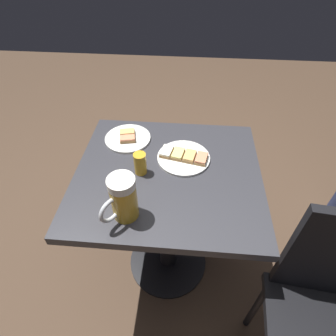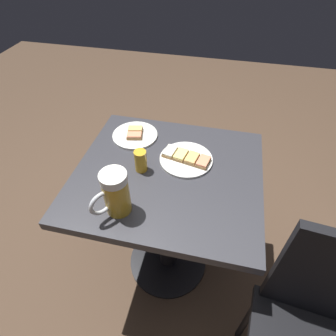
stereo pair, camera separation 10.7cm
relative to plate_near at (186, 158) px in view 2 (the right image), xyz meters
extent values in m
plane|color=#4C3828|center=(-0.08, 0.06, -0.76)|extent=(6.00, 6.00, 0.00)
cylinder|color=black|center=(-0.08, 0.06, -0.75)|extent=(0.44, 0.44, 0.01)
cylinder|color=black|center=(-0.08, 0.06, -0.38)|extent=(0.09, 0.09, 0.71)
cube|color=#333338|center=(-0.08, 0.06, -0.03)|extent=(0.67, 0.74, 0.04)
cylinder|color=white|center=(0.00, 0.00, -0.01)|extent=(0.22, 0.22, 0.01)
cube|color=#9E7547|center=(0.02, 0.07, 0.01)|extent=(0.08, 0.06, 0.01)
cube|color=white|center=(0.02, 0.07, 0.02)|extent=(0.08, 0.06, 0.01)
cube|color=#9E7547|center=(0.01, 0.02, 0.01)|extent=(0.08, 0.06, 0.01)
cube|color=#EFE07A|center=(0.01, 0.02, 0.02)|extent=(0.08, 0.06, 0.01)
cube|color=#9E7547|center=(-0.01, -0.02, 0.01)|extent=(0.08, 0.06, 0.01)
cube|color=#E5B266|center=(-0.01, -0.02, 0.02)|extent=(0.08, 0.06, 0.01)
cube|color=#9E7547|center=(-0.02, -0.07, 0.01)|extent=(0.08, 0.06, 0.01)
cube|color=#EA8E66|center=(-0.02, -0.07, 0.02)|extent=(0.08, 0.06, 0.01)
cylinder|color=white|center=(0.11, 0.26, -0.01)|extent=(0.21, 0.21, 0.01)
cube|color=#9E7547|center=(0.13, 0.26, 0.01)|extent=(0.06, 0.07, 0.01)
cube|color=#E5B266|center=(0.13, 0.26, 0.02)|extent=(0.05, 0.07, 0.01)
cube|color=#9E7547|center=(0.09, 0.25, 0.01)|extent=(0.06, 0.07, 0.01)
cube|color=#EA8E66|center=(0.09, 0.25, 0.02)|extent=(0.05, 0.07, 0.01)
cylinder|color=gold|center=(-0.30, 0.18, 0.06)|extent=(0.09, 0.09, 0.14)
cylinder|color=white|center=(-0.30, 0.18, 0.15)|extent=(0.09, 0.09, 0.03)
torus|color=silver|center=(-0.35, 0.22, 0.07)|extent=(0.08, 0.07, 0.09)
cylinder|color=gold|center=(-0.09, 0.17, 0.04)|extent=(0.05, 0.05, 0.09)
cylinder|color=black|center=(-0.38, -0.36, -0.52)|extent=(0.03, 0.03, 0.46)
cube|color=black|center=(-0.39, -0.52, -0.04)|extent=(0.07, 0.34, 0.43)
camera|label=1|loc=(-0.84, -0.01, 0.76)|focal=28.95mm
camera|label=2|loc=(-0.83, -0.11, 0.76)|focal=28.95mm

